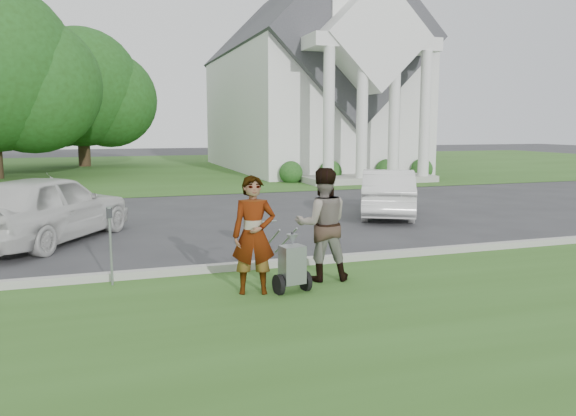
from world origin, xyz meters
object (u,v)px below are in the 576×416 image
church (307,70)px  person_left (254,236)px  person_right (322,225)px  striping_cart (292,266)px  tree_back (81,93)px  car_b (47,208)px  parking_meter_near (110,236)px  car_d (388,192)px

church → person_left: bearing=-111.9°
person_right → church: bearing=-99.3°
striping_cart → tree_back: bearing=87.9°
car_b → striping_cart: bearing=157.5°
person_left → car_b: 6.28m
church → parking_meter_near: 26.23m
striping_cart → person_right: (0.72, 0.54, 0.52)m
tree_back → person_right: tree_back is taller
church → person_right: (-8.37, -23.62, -4.98)m
church → car_d: 18.83m
tree_back → person_right: (4.64, -30.50, -3.77)m
church → tree_back: church is taller
person_left → car_b: bearing=137.0°
person_right → car_d: 7.45m
person_left → parking_meter_near: size_ratio=1.40×
striping_cart → parking_meter_near: (-2.69, 1.29, 0.39)m
tree_back → person_left: bearing=-83.8°
striping_cart → person_left: bearing=157.4°
church → tree_back: bearing=152.2°
church → person_right: size_ratio=12.62×
person_right → car_d: size_ratio=0.46×
parking_meter_near → car_b: size_ratio=0.28×
tree_back → striping_cart: tree_back is taller
tree_back → striping_cart: (3.92, -31.04, -4.29)m
church → person_right: bearing=-109.5°
church → striping_cart: size_ratio=20.95×
person_left → car_b: person_left is taller
tree_back → person_right: 31.08m
church → person_left: 26.38m
church → tree_back: (-13.01, 6.87, -1.21)m
person_left → parking_meter_near: bearing=165.4°
car_b → car_d: size_ratio=1.13×
church → person_right: 25.56m
tree_back → church: bearing=-27.8°
church → striping_cart: (-9.10, -24.16, -5.50)m
person_right → parking_meter_near: 3.49m
church → person_left: (-9.67, -24.02, -5.02)m
parking_meter_near → person_left: bearing=-28.6°
tree_back → person_left: size_ratio=5.21×
car_b → person_left: bearing=154.0°
person_right → parking_meter_near: bearing=-2.2°
striping_cart → car_d: size_ratio=0.28×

